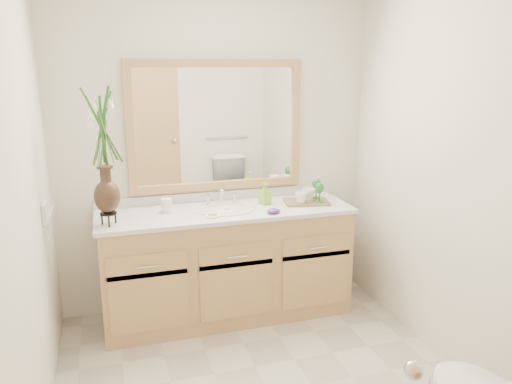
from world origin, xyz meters
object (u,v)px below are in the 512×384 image
object	(u,v)px
tray	(306,202)
tumbler	(167,206)
soap_bottle	(265,195)
flower_vase	(103,141)

from	to	relation	value
tray	tumbler	bearing A→B (deg)	-172.16
tumbler	soap_bottle	world-z (taller)	soap_bottle
tumbler	soap_bottle	xyz separation A→B (m)	(0.74, 0.00, 0.02)
tray	soap_bottle	bearing A→B (deg)	179.43
tumbler	soap_bottle	distance (m)	0.74
flower_vase	tray	bearing A→B (deg)	4.71
tumbler	flower_vase	bearing A→B (deg)	-155.63
soap_bottle	tray	distance (m)	0.32
flower_vase	soap_bottle	size ratio (longest dim) A/B	5.51
tumbler	tray	bearing A→B (deg)	-3.36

